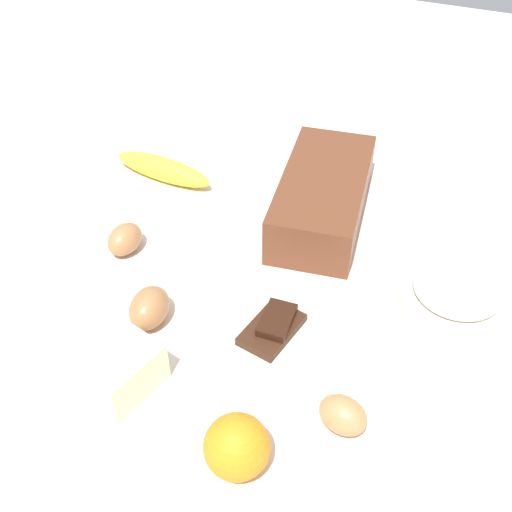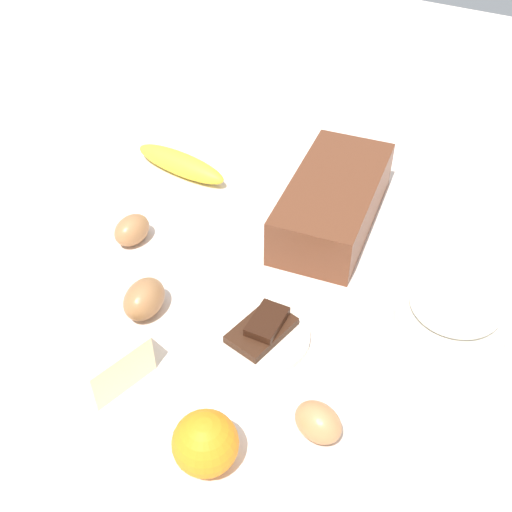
{
  "view_description": "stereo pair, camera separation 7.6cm",
  "coord_description": "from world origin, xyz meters",
  "views": [
    {
      "loc": [
        -0.63,
        -0.25,
        0.65
      ],
      "look_at": [
        0.0,
        0.0,
        0.04
      ],
      "focal_mm": 44.43,
      "sensor_mm": 36.0,
      "label": 1
    },
    {
      "loc": [
        -0.6,
        -0.32,
        0.65
      ],
      "look_at": [
        0.0,
        0.0,
        0.04
      ],
      "focal_mm": 44.43,
      "sensor_mm": 36.0,
      "label": 2
    }
  ],
  "objects": [
    {
      "name": "egg_beside_bowl",
      "position": [
        -0.14,
        0.1,
        0.03
      ],
      "size": [
        0.08,
        0.06,
        0.05
      ],
      "primitive_type": "ellipsoid",
      "rotation": [
        0.0,
        1.57,
        3.24
      ],
      "color": "#A16C41",
      "rests_on": "ground_plane"
    },
    {
      "name": "chocolate_plate",
      "position": [
        -0.1,
        -0.06,
        0.01
      ],
      "size": [
        0.13,
        0.13,
        0.03
      ],
      "color": "silver",
      "rests_on": "ground_plane"
    },
    {
      "name": "loaf_pan",
      "position": [
        0.17,
        -0.05,
        0.04
      ],
      "size": [
        0.29,
        0.16,
        0.08
      ],
      "rotation": [
        0.0,
        0.0,
        0.13
      ],
      "color": "brown",
      "rests_on": "ground_plane"
    },
    {
      "name": "orange_fruit",
      "position": [
        -0.29,
        -0.1,
        0.04
      ],
      "size": [
        0.07,
        0.07,
        0.07
      ],
      "primitive_type": "sphere",
      "color": "orange",
      "rests_on": "ground_plane"
    },
    {
      "name": "banana",
      "position": [
        0.17,
        0.25,
        0.02
      ],
      "size": [
        0.06,
        0.19,
        0.04
      ],
      "primitive_type": "ellipsoid",
      "rotation": [
        0.0,
        0.0,
        1.47
      ],
      "color": "yellow",
      "rests_on": "ground_plane"
    },
    {
      "name": "flour_bowl",
      "position": [
        0.03,
        -0.28,
        0.03
      ],
      "size": [
        0.15,
        0.15,
        0.07
      ],
      "color": "silver",
      "rests_on": "ground_plane"
    },
    {
      "name": "egg_loose",
      "position": [
        -0.02,
        0.21,
        0.02
      ],
      "size": [
        0.07,
        0.05,
        0.05
      ],
      "primitive_type": "ellipsoid",
      "rotation": [
        0.0,
        1.57,
        3.05
      ],
      "color": "#A97245",
      "rests_on": "ground_plane"
    },
    {
      "name": "ground_plane",
      "position": [
        0.0,
        0.0,
        -0.01
      ],
      "size": [
        2.4,
        2.4,
        0.02
      ],
      "primitive_type": "cube",
      "color": "beige"
    },
    {
      "name": "butter_block",
      "position": [
        -0.25,
        0.07,
        0.03
      ],
      "size": [
        0.1,
        0.09,
        0.06
      ],
      "primitive_type": "cube",
      "rotation": [
        0.0,
        0.0,
        -0.27
      ],
      "color": "#F4EDB2",
      "rests_on": "ground_plane"
    },
    {
      "name": "egg_near_butter",
      "position": [
        -0.2,
        -0.19,
        0.02
      ],
      "size": [
        0.06,
        0.07,
        0.04
      ],
      "primitive_type": "ellipsoid",
      "rotation": [
        0.0,
        1.57,
        1.32
      ],
      "color": "#BC804D",
      "rests_on": "ground_plane"
    }
  ]
}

